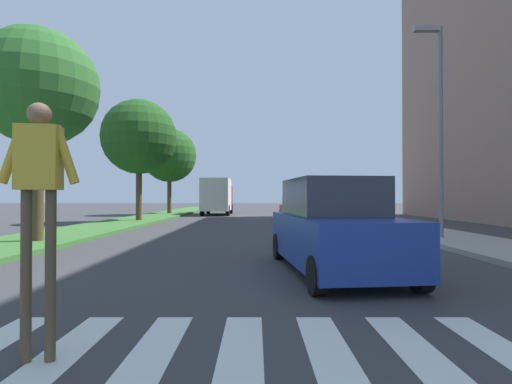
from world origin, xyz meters
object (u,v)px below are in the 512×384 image
tree_mid (37,88)px  suv_crossing (332,228)px  tree_far (138,137)px  pedestrian_performer (38,189)px  traffic_light_gantry (11,9)px  sedan_midblock (295,209)px  tree_distant (168,155)px  street_lamp_right (437,112)px  truck_box_delivery (216,196)px

tree_mid → suv_crossing: 10.73m
tree_far → pedestrian_performer: 21.33m
traffic_light_gantry → suv_crossing: 6.75m
sedan_midblock → tree_distant: bearing=137.4°
street_lamp_right → traffic_light_gantry: bearing=-141.0°
traffic_light_gantry → sedan_midblock: (6.13, 19.26, -3.58)m
pedestrian_performer → tree_mid: bearing=119.1°
pedestrian_performer → sedan_midblock: 21.77m
tree_mid → street_lamp_right: bearing=4.6°
suv_crossing → sedan_midblock: bearing=87.0°
tree_mid → sedan_midblock: (9.65, 12.20, -4.37)m
tree_distant → truck_box_delivery: bearing=0.3°
sedan_midblock → pedestrian_performer: bearing=-102.2°
pedestrian_performer → truck_box_delivery: 30.57m
tree_mid → tree_distant: bearing=91.1°
tree_mid → suv_crossing: bearing=-27.4°
pedestrian_performer → sedan_midblock: pedestrian_performer is taller
tree_mid → tree_far: size_ratio=0.94×
tree_distant → pedestrian_performer: bearing=-79.8°
traffic_light_gantry → sedan_midblock: traffic_light_gantry is taller
suv_crossing → pedestrian_performer: bearing=-129.5°
pedestrian_performer → truck_box_delivery: (-1.29, 30.54, -0.03)m
truck_box_delivery → street_lamp_right: bearing=-64.2°
tree_distant → tree_far: bearing=-88.0°
tree_far → truck_box_delivery: size_ratio=1.19×
sedan_midblock → tree_far: bearing=-174.9°
sedan_midblock → truck_box_delivery: bearing=122.5°
tree_far → traffic_light_gantry: 18.77m
pedestrian_performer → suv_crossing: size_ratio=0.52×
suv_crossing → tree_mid: bearing=152.6°
tree_mid → suv_crossing: size_ratio=1.45×
truck_box_delivery → traffic_light_gantry: bearing=-90.5°
tree_mid → tree_distant: size_ratio=0.94×
tree_distant → suv_crossing: tree_distant is taller
tree_mid → pedestrian_performer: 10.94m
tree_mid → tree_far: (-0.07, 11.34, 0.10)m
truck_box_delivery → suv_crossing: bearing=-79.1°
pedestrian_performer → truck_box_delivery: truck_box_delivery is taller
traffic_light_gantry → suv_crossing: (5.24, 2.52, -3.43)m
tree_mid → suv_crossing: tree_mid is taller
tree_far → tree_mid: bearing=-89.6°
street_lamp_right → truck_box_delivery: (-9.86, 20.38, -2.96)m
traffic_light_gantry → street_lamp_right: bearing=39.0°
street_lamp_right → truck_box_delivery: 22.83m
tree_distant → pedestrian_performer: 31.20m
tree_far → suv_crossing: tree_far is taller
pedestrian_performer → suv_crossing: 5.90m
tree_distant → suv_crossing: (9.19, -26.00, -4.25)m
sedan_midblock → tree_mid: bearing=-128.3°
sedan_midblock → truck_box_delivery: size_ratio=0.74×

